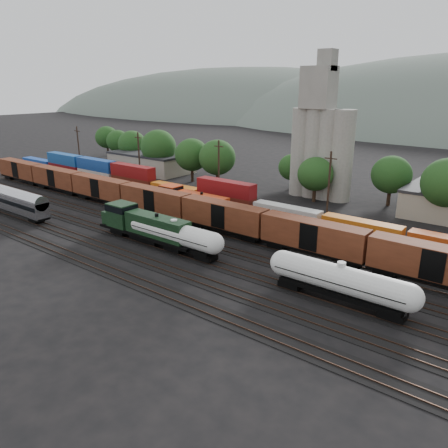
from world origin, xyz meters
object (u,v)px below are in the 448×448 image
Objects in this scene: passenger_coach at (11,199)px; orange_locomotive at (189,201)px; tank_car_a at (174,234)px; grain_silo at (321,143)px; green_locomotive at (142,224)px.

orange_locomotive is (25.00, 20.00, -0.40)m from passenger_coach.
tank_car_a is 0.81× the size of passenger_coach.
passenger_coach is 0.73× the size of grain_silo.
grain_silo reaches higher than passenger_coach.
passenger_coach reaches higher than orange_locomotive.
tank_car_a is 36.33m from passenger_coach.
tank_car_a is at bearing 7.91° from passenger_coach.
tank_car_a is 0.95× the size of orange_locomotive.
orange_locomotive is at bearing 126.20° from tank_car_a.
tank_car_a is 0.59× the size of grain_silo.
passenger_coach is 1.18× the size of orange_locomotive.
green_locomotive is at bearing 180.00° from tank_car_a.
green_locomotive is at bearing 9.68° from passenger_coach.
tank_car_a is (6.68, -0.00, -0.13)m from green_locomotive.
passenger_coach is 59.99m from grain_silo.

